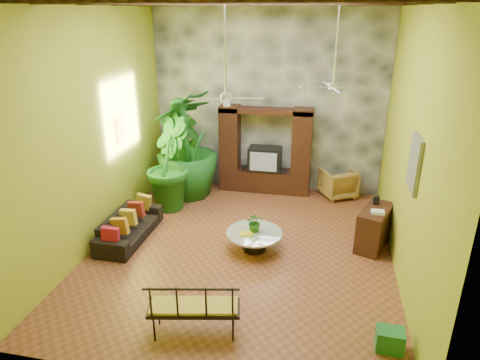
% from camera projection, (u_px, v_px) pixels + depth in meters
% --- Properties ---
extents(ground, '(7.00, 7.00, 0.00)m').
position_uv_depth(ground, '(242.00, 249.00, 8.83)').
color(ground, brown).
rests_on(ground, ground).
extents(back_wall, '(6.00, 0.02, 5.00)m').
position_uv_depth(back_wall, '(268.00, 96.00, 11.08)').
color(back_wall, '#A6A926').
rests_on(back_wall, ground).
extents(left_wall, '(0.02, 7.00, 5.00)m').
position_uv_depth(left_wall, '(93.00, 124.00, 8.45)').
color(left_wall, '#A6A926').
rests_on(left_wall, ground).
extents(right_wall, '(0.02, 7.00, 5.00)m').
position_uv_depth(right_wall, '(413.00, 141.00, 7.34)').
color(right_wall, '#A6A926').
rests_on(right_wall, ground).
extents(stone_accent_wall, '(5.98, 0.10, 4.98)m').
position_uv_depth(stone_accent_wall, '(268.00, 97.00, 11.02)').
color(stone_accent_wall, '#3E4146').
rests_on(stone_accent_wall, ground).
extents(entertainment_center, '(2.40, 0.55, 2.30)m').
position_uv_depth(entertainment_center, '(265.00, 157.00, 11.32)').
color(entertainment_center, black).
rests_on(entertainment_center, ground).
extents(ceiling_fan_front, '(1.28, 1.28, 1.86)m').
position_uv_depth(ceiling_fan_front, '(226.00, 86.00, 7.23)').
color(ceiling_fan_front, silver).
rests_on(ceiling_fan_front, ceiling).
extents(ceiling_fan_back, '(1.28, 1.28, 1.86)m').
position_uv_depth(ceiling_fan_back, '(334.00, 75.00, 8.35)').
color(ceiling_fan_back, silver).
rests_on(ceiling_fan_back, ceiling).
extents(wall_art_mask, '(0.06, 0.32, 0.55)m').
position_uv_depth(wall_art_mask, '(120.00, 130.00, 9.50)').
color(wall_art_mask, gold).
rests_on(wall_art_mask, left_wall).
extents(wall_art_painting, '(0.06, 0.70, 0.90)m').
position_uv_depth(wall_art_painting, '(415.00, 163.00, 6.87)').
color(wall_art_painting, teal).
rests_on(wall_art_painting, right_wall).
extents(sofa, '(0.78, 1.94, 0.56)m').
position_uv_depth(sofa, '(129.00, 226.00, 9.15)').
color(sofa, black).
rests_on(sofa, ground).
extents(wicker_armchair, '(1.09, 1.10, 0.75)m').
position_uv_depth(wicker_armchair, '(338.00, 183.00, 11.18)').
color(wicker_armchair, olive).
rests_on(wicker_armchair, ground).
extents(tall_plant_a, '(1.30, 1.42, 2.23)m').
position_uv_depth(tall_plant_a, '(183.00, 148.00, 11.54)').
color(tall_plant_a, '#195516').
rests_on(tall_plant_a, ground).
extents(tall_plant_b, '(1.35, 1.50, 2.27)m').
position_uv_depth(tall_plant_b, '(167.00, 163.00, 10.34)').
color(tall_plant_b, '#1C6B1F').
rests_on(tall_plant_b, ground).
extents(tall_plant_c, '(2.05, 2.05, 2.79)m').
position_uv_depth(tall_plant_c, '(187.00, 144.00, 10.91)').
color(tall_plant_c, '#17591A').
rests_on(tall_plant_c, ground).
extents(coffee_table, '(1.14, 1.14, 0.40)m').
position_uv_depth(coffee_table, '(254.00, 238.00, 8.72)').
color(coffee_table, black).
rests_on(coffee_table, ground).
extents(centerpiece_plant, '(0.43, 0.39, 0.40)m').
position_uv_depth(centerpiece_plant, '(255.00, 222.00, 8.64)').
color(centerpiece_plant, '#225D18').
rests_on(centerpiece_plant, coffee_table).
extents(yellow_tray, '(0.29, 0.23, 0.03)m').
position_uv_depth(yellow_tray, '(246.00, 234.00, 8.57)').
color(yellow_tray, yellow).
rests_on(yellow_tray, coffee_table).
extents(iron_bench, '(1.43, 0.76, 0.57)m').
position_uv_depth(iron_bench, '(192.00, 306.00, 6.28)').
color(iron_bench, black).
rests_on(iron_bench, ground).
extents(side_console, '(0.83, 1.16, 0.85)m').
position_uv_depth(side_console, '(374.00, 228.00, 8.79)').
color(side_console, '#311D0F').
rests_on(side_console, ground).
extents(green_bin, '(0.40, 0.31, 0.34)m').
position_uv_depth(green_bin, '(390.00, 340.00, 6.17)').
color(green_bin, '#1E7027').
rests_on(green_bin, ground).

